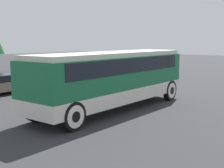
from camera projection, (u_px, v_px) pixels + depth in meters
ground_plane at (112, 109)px, 16.18m from camera, size 120.00×120.00×0.00m
tour_bus at (113, 75)px, 16.00m from camera, size 10.20×2.64×2.97m
parked_car_near at (1, 84)px, 20.70m from camera, size 4.55×1.86×1.30m
parked_car_mid at (98, 78)px, 23.71m from camera, size 4.38×1.90×1.42m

